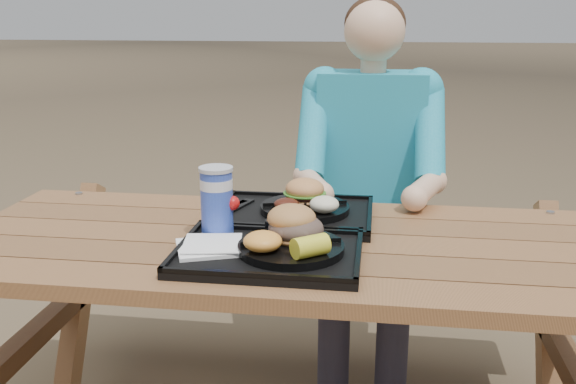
# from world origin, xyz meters

# --- Properties ---
(picnic_table) EXTENTS (1.80, 1.49, 0.75)m
(picnic_table) POSITION_xyz_m (0.00, 0.00, 0.38)
(picnic_table) COLOR #999999
(picnic_table) RESTS_ON ground
(tray_near) EXTENTS (0.45, 0.35, 0.02)m
(tray_near) POSITION_xyz_m (-0.03, -0.14, 0.76)
(tray_near) COLOR black
(tray_near) RESTS_ON picnic_table
(tray_far) EXTENTS (0.45, 0.35, 0.02)m
(tray_far) POSITION_xyz_m (-0.01, 0.17, 0.76)
(tray_far) COLOR black
(tray_far) RESTS_ON picnic_table
(plate_near) EXTENTS (0.26, 0.26, 0.02)m
(plate_near) POSITION_xyz_m (0.03, -0.14, 0.78)
(plate_near) COLOR black
(plate_near) RESTS_ON tray_near
(plate_far) EXTENTS (0.26, 0.26, 0.02)m
(plate_far) POSITION_xyz_m (0.02, 0.18, 0.78)
(plate_far) COLOR black
(plate_far) RESTS_ON tray_far
(napkin_stack) EXTENTS (0.19, 0.19, 0.02)m
(napkin_stack) POSITION_xyz_m (-0.18, -0.16, 0.78)
(napkin_stack) COLOR white
(napkin_stack) RESTS_ON tray_near
(soda_cup) EXTENTS (0.08, 0.08, 0.17)m
(soda_cup) POSITION_xyz_m (-0.18, -0.04, 0.85)
(soda_cup) COLOR #1634AB
(soda_cup) RESTS_ON tray_near
(condiment_bbq) EXTENTS (0.06, 0.06, 0.03)m
(condiment_bbq) POSITION_xyz_m (-0.03, -0.01, 0.79)
(condiment_bbq) COLOR black
(condiment_bbq) RESTS_ON tray_near
(condiment_mustard) EXTENTS (0.06, 0.06, 0.03)m
(condiment_mustard) POSITION_xyz_m (0.03, -0.02, 0.79)
(condiment_mustard) COLOR gold
(condiment_mustard) RESTS_ON tray_near
(sandwich) EXTENTS (0.13, 0.13, 0.13)m
(sandwich) POSITION_xyz_m (0.03, -0.11, 0.86)
(sandwich) COLOR #BE7F43
(sandwich) RESTS_ON plate_near
(mac_cheese) EXTENTS (0.09, 0.09, 0.05)m
(mac_cheese) POSITION_xyz_m (-0.03, -0.20, 0.81)
(mac_cheese) COLOR #FFAF43
(mac_cheese) RESTS_ON plate_near
(corn_cob) EXTENTS (0.12, 0.12, 0.05)m
(corn_cob) POSITION_xyz_m (0.08, -0.22, 0.81)
(corn_cob) COLOR yellow
(corn_cob) RESTS_ON plate_near
(cutlery_far) EXTENTS (0.09, 0.18, 0.01)m
(cutlery_far) POSITION_xyz_m (-0.18, 0.18, 0.77)
(cutlery_far) COLOR black
(cutlery_far) RESTS_ON tray_far
(burger) EXTENTS (0.12, 0.12, 0.11)m
(burger) POSITION_xyz_m (0.02, 0.23, 0.84)
(burger) COLOR #D58A4B
(burger) RESTS_ON plate_far
(baked_beans) EXTENTS (0.07, 0.07, 0.03)m
(baked_beans) POSITION_xyz_m (-0.02, 0.13, 0.81)
(baked_beans) COLOR #4A190E
(baked_beans) RESTS_ON plate_far
(potato_salad) EXTENTS (0.08, 0.08, 0.05)m
(potato_salad) POSITION_xyz_m (0.09, 0.12, 0.81)
(potato_salad) COLOR white
(potato_salad) RESTS_ON plate_far
(diner) EXTENTS (0.48, 0.84, 1.28)m
(diner) POSITION_xyz_m (0.20, 0.70, 0.64)
(diner) COLOR teal
(diner) RESTS_ON ground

